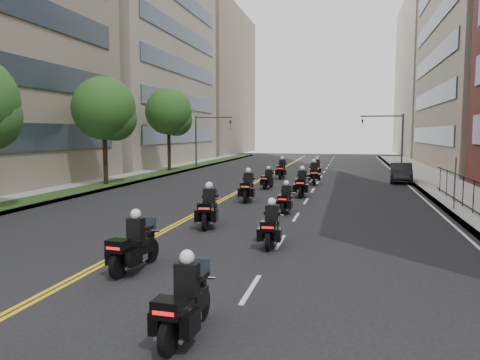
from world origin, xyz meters
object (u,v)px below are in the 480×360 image
object	(u,v)px
motorcycle_10	(282,170)
motorcycle_7	(302,184)
motorcycle_11	(317,168)
motorcycle_8	(268,180)
motorcycle_9	(314,174)
motorcycle_6	(248,188)
motorcycle_3	(271,227)
motorcycle_4	(209,209)
motorcycle_5	(286,200)
parked_sedan	(401,173)
motorcycle_2	(134,247)
motorcycle_1	(185,304)

from	to	relation	value
motorcycle_10	motorcycle_7	bearing A→B (deg)	-75.03
motorcycle_10	motorcycle_11	world-z (taller)	motorcycle_10
motorcycle_10	motorcycle_11	bearing A→B (deg)	51.83
motorcycle_7	motorcycle_8	xyz separation A→B (m)	(-2.63, 3.50, -0.12)
motorcycle_8	motorcycle_9	size ratio (longest dim) A/B	0.82
motorcycle_6	motorcycle_9	world-z (taller)	motorcycle_9
motorcycle_3	motorcycle_4	world-z (taller)	motorcycle_4
motorcycle_5	motorcycle_7	world-z (taller)	motorcycle_7
motorcycle_11	parked_sedan	bearing A→B (deg)	-32.32
motorcycle_6	parked_sedan	xyz separation A→B (m)	(9.35, 12.47, 0.01)
motorcycle_2	motorcycle_9	size ratio (longest dim) A/B	0.91
motorcycle_2	motorcycle_5	distance (m)	10.63
motorcycle_3	motorcycle_11	world-z (taller)	motorcycle_11
motorcycle_1	motorcycle_2	world-z (taller)	motorcycle_2
parked_sedan	motorcycle_3	bearing A→B (deg)	-101.80
motorcycle_8	motorcycle_3	bearing A→B (deg)	-72.36
motorcycle_6	parked_sedan	world-z (taller)	motorcycle_6
motorcycle_2	motorcycle_4	distance (m)	6.28
motorcycle_9	motorcycle_1	bearing A→B (deg)	-96.55
motorcycle_9	motorcycle_7	bearing A→B (deg)	-97.46
motorcycle_5	motorcycle_11	bearing A→B (deg)	92.63
motorcycle_6	motorcycle_10	world-z (taller)	motorcycle_6
motorcycle_5	motorcycle_8	xyz separation A→B (m)	(-2.45, 9.38, -0.01)
motorcycle_5	motorcycle_9	bearing A→B (deg)	91.31
motorcycle_2	motorcycle_8	distance (m)	19.62
motorcycle_1	motorcycle_3	bearing A→B (deg)	89.86
motorcycle_5	parked_sedan	world-z (taller)	motorcycle_5
motorcycle_3	motorcycle_7	bearing A→B (deg)	88.74
motorcycle_1	motorcycle_5	world-z (taller)	motorcycle_1
motorcycle_8	motorcycle_10	world-z (taller)	motorcycle_10
motorcycle_9	motorcycle_5	bearing A→B (deg)	-97.42
motorcycle_1	motorcycle_3	size ratio (longest dim) A/B	1.01
motorcycle_3	motorcycle_9	bearing A→B (deg)	87.77
motorcycle_11	parked_sedan	size ratio (longest dim) A/B	0.51
motorcycle_11	motorcycle_4	bearing A→B (deg)	-98.48
motorcycle_9	parked_sedan	bearing A→B (deg)	19.77
motorcycle_9	motorcycle_8	bearing A→B (deg)	-135.96
motorcycle_4	motorcycle_5	bearing A→B (deg)	49.93
motorcycle_8	parked_sedan	bearing A→B (deg)	42.25
motorcycle_11	motorcycle_3	bearing A→B (deg)	-91.35
motorcycle_2	motorcycle_10	bearing A→B (deg)	96.05
motorcycle_7	motorcycle_8	bearing A→B (deg)	127.05
motorcycle_10	motorcycle_9	bearing A→B (deg)	-51.11
motorcycle_10	motorcycle_8	bearing A→B (deg)	-88.95
motorcycle_2	motorcycle_8	xyz separation A→B (m)	(0.38, 19.62, -0.07)
motorcycle_8	motorcycle_11	bearing A→B (deg)	83.37
motorcycle_8	motorcycle_9	world-z (taller)	motorcycle_9
motorcycle_5	motorcycle_7	distance (m)	5.89
motorcycle_5	motorcycle_8	distance (m)	9.69
parked_sedan	motorcycle_2	bearing A→B (deg)	-106.09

